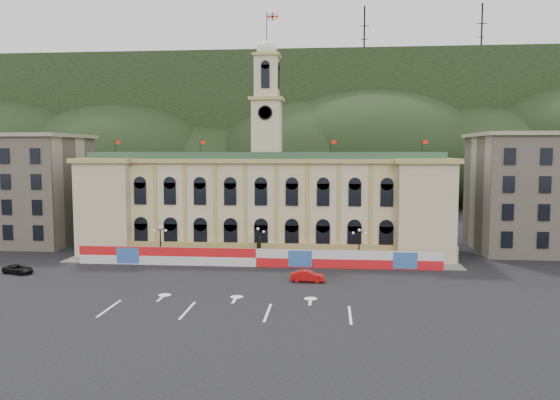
# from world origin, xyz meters

# --- Properties ---
(ground) EXTENTS (260.00, 260.00, 0.00)m
(ground) POSITION_xyz_m (0.00, 0.00, 0.00)
(ground) COLOR black
(ground) RESTS_ON ground
(lane_markings) EXTENTS (26.00, 10.00, 0.02)m
(lane_markings) POSITION_xyz_m (0.00, -5.00, 0.00)
(lane_markings) COLOR white
(lane_markings) RESTS_ON ground
(hill_ridge) EXTENTS (230.00, 80.00, 64.00)m
(hill_ridge) POSITION_xyz_m (0.03, 121.99, 19.48)
(hill_ridge) COLOR black
(hill_ridge) RESTS_ON ground
(city_hall) EXTENTS (56.20, 17.60, 37.10)m
(city_hall) POSITION_xyz_m (0.00, 27.63, 7.85)
(city_hall) COLOR beige
(city_hall) RESTS_ON ground
(side_building_left) EXTENTS (21.00, 17.00, 18.60)m
(side_building_left) POSITION_xyz_m (-43.00, 30.93, 9.33)
(side_building_left) COLOR tan
(side_building_left) RESTS_ON ground
(side_building_right) EXTENTS (21.00, 17.00, 18.60)m
(side_building_right) POSITION_xyz_m (43.00, 30.93, 9.33)
(side_building_right) COLOR tan
(side_building_right) RESTS_ON ground
(hoarding_fence) EXTENTS (50.00, 0.44, 2.50)m
(hoarding_fence) POSITION_xyz_m (0.06, 15.07, 1.25)
(hoarding_fence) COLOR red
(hoarding_fence) RESTS_ON ground
(pavement) EXTENTS (56.00, 5.50, 0.16)m
(pavement) POSITION_xyz_m (0.00, 17.75, 0.08)
(pavement) COLOR slate
(pavement) RESTS_ON ground
(statue) EXTENTS (1.40, 1.40, 3.72)m
(statue) POSITION_xyz_m (0.00, 18.00, 1.19)
(statue) COLOR #595651
(statue) RESTS_ON ground
(lamp_left) EXTENTS (1.96, 0.44, 5.15)m
(lamp_left) POSITION_xyz_m (-14.00, 17.00, 3.07)
(lamp_left) COLOR black
(lamp_left) RESTS_ON ground
(lamp_center) EXTENTS (1.96, 0.44, 5.15)m
(lamp_center) POSITION_xyz_m (0.00, 17.00, 3.07)
(lamp_center) COLOR black
(lamp_center) RESTS_ON ground
(lamp_right) EXTENTS (1.96, 0.44, 5.15)m
(lamp_right) POSITION_xyz_m (14.00, 17.00, 3.07)
(lamp_right) COLOR black
(lamp_right) RESTS_ON ground
(red_sedan) EXTENTS (1.87, 4.32, 1.37)m
(red_sedan) POSITION_xyz_m (7.37, 7.12, 0.69)
(red_sedan) COLOR #AD0E0C
(red_sedan) RESTS_ON ground
(black_suv) EXTENTS (4.47, 5.35, 1.16)m
(black_suv) POSITION_xyz_m (-30.00, 8.07, 0.58)
(black_suv) COLOR black
(black_suv) RESTS_ON ground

